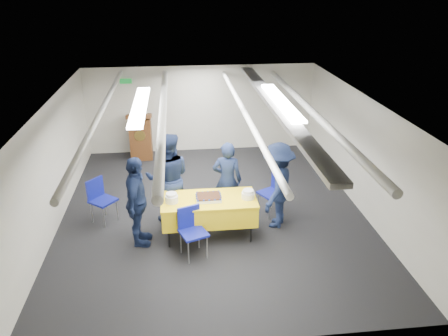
{
  "coord_description": "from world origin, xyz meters",
  "views": [
    {
      "loc": [
        -0.64,
        -7.76,
        4.43
      ],
      "look_at": [
        0.2,
        -0.2,
        1.05
      ],
      "focal_mm": 35.0,
      "sensor_mm": 36.0,
      "label": 1
    }
  ],
  "objects_px": {
    "sailor_c": "(137,202)",
    "sailor_d": "(277,186)",
    "chair_right": "(274,189)",
    "chair_left": "(100,196)",
    "podium": "(141,136)",
    "sailor_b": "(168,178)",
    "serving_table": "(209,209)",
    "sheet_cake": "(209,197)",
    "chair_near": "(191,227)",
    "sailor_a": "(227,180)"
  },
  "relations": [
    {
      "from": "serving_table",
      "to": "chair_right",
      "type": "bearing_deg",
      "value": 28.31
    },
    {
      "from": "chair_left",
      "to": "sailor_d",
      "type": "bearing_deg",
      "value": -9.16
    },
    {
      "from": "podium",
      "to": "sailor_b",
      "type": "xyz_separation_m",
      "value": [
        0.74,
        -3.24,
        0.28
      ]
    },
    {
      "from": "serving_table",
      "to": "sailor_a",
      "type": "bearing_deg",
      "value": 59.32
    },
    {
      "from": "sheet_cake",
      "to": "chair_left",
      "type": "xyz_separation_m",
      "value": [
        -2.04,
        0.82,
        -0.28
      ]
    },
    {
      "from": "sailor_b",
      "to": "sheet_cake",
      "type": "bearing_deg",
      "value": 133.8
    },
    {
      "from": "podium",
      "to": "sailor_a",
      "type": "relative_size",
      "value": 0.8
    },
    {
      "from": "chair_right",
      "to": "chair_left",
      "type": "height_order",
      "value": "same"
    },
    {
      "from": "podium",
      "to": "sailor_b",
      "type": "height_order",
      "value": "sailor_b"
    },
    {
      "from": "chair_right",
      "to": "chair_left",
      "type": "relative_size",
      "value": 1.0
    },
    {
      "from": "serving_table",
      "to": "chair_left",
      "type": "distance_m",
      "value": 2.2
    },
    {
      "from": "sailor_a",
      "to": "serving_table",
      "type": "bearing_deg",
      "value": 70.17
    },
    {
      "from": "sheet_cake",
      "to": "sailor_a",
      "type": "relative_size",
      "value": 0.29
    },
    {
      "from": "chair_near",
      "to": "sailor_b",
      "type": "xyz_separation_m",
      "value": [
        -0.37,
        1.2,
        0.36
      ]
    },
    {
      "from": "chair_near",
      "to": "sailor_b",
      "type": "distance_m",
      "value": 1.31
    },
    {
      "from": "sailor_a",
      "to": "sailor_c",
      "type": "relative_size",
      "value": 0.95
    },
    {
      "from": "chair_right",
      "to": "sailor_a",
      "type": "xyz_separation_m",
      "value": [
        -0.95,
        -0.04,
        0.25
      ]
    },
    {
      "from": "chair_right",
      "to": "sailor_d",
      "type": "xyz_separation_m",
      "value": [
        -0.06,
        -0.47,
        0.3
      ]
    },
    {
      "from": "sheet_cake",
      "to": "sailor_c",
      "type": "relative_size",
      "value": 0.28
    },
    {
      "from": "sheet_cake",
      "to": "chair_left",
      "type": "height_order",
      "value": "chair_left"
    },
    {
      "from": "chair_right",
      "to": "sailor_b",
      "type": "distance_m",
      "value": 2.11
    },
    {
      "from": "sheet_cake",
      "to": "sailor_c",
      "type": "xyz_separation_m",
      "value": [
        -1.25,
        -0.08,
        0.02
      ]
    },
    {
      "from": "chair_near",
      "to": "chair_left",
      "type": "distance_m",
      "value": 2.16
    },
    {
      "from": "serving_table",
      "to": "chair_right",
      "type": "relative_size",
      "value": 1.95
    },
    {
      "from": "chair_near",
      "to": "sheet_cake",
      "type": "bearing_deg",
      "value": 56.09
    },
    {
      "from": "serving_table",
      "to": "sailor_d",
      "type": "relative_size",
      "value": 1.02
    },
    {
      "from": "podium",
      "to": "chair_left",
      "type": "xyz_separation_m",
      "value": [
        -0.6,
        -3.13,
        -0.08
      ]
    },
    {
      "from": "chair_left",
      "to": "sailor_b",
      "type": "height_order",
      "value": "sailor_b"
    },
    {
      "from": "chair_left",
      "to": "sailor_b",
      "type": "distance_m",
      "value": 1.39
    },
    {
      "from": "sailor_c",
      "to": "sailor_d",
      "type": "height_order",
      "value": "sailor_d"
    },
    {
      "from": "sheet_cake",
      "to": "sailor_b",
      "type": "distance_m",
      "value": 1.0
    },
    {
      "from": "serving_table",
      "to": "sheet_cake",
      "type": "height_order",
      "value": "sheet_cake"
    },
    {
      "from": "chair_near",
      "to": "chair_left",
      "type": "bearing_deg",
      "value": 142.4
    },
    {
      "from": "serving_table",
      "to": "sailor_b",
      "type": "distance_m",
      "value": 1.05
    },
    {
      "from": "serving_table",
      "to": "chair_left",
      "type": "relative_size",
      "value": 1.95
    },
    {
      "from": "sheet_cake",
      "to": "chair_near",
      "type": "distance_m",
      "value": 0.66
    },
    {
      "from": "sailor_d",
      "to": "sheet_cake",
      "type": "bearing_deg",
      "value": -50.16
    },
    {
      "from": "chair_right",
      "to": "sailor_b",
      "type": "bearing_deg",
      "value": -178.78
    },
    {
      "from": "chair_near",
      "to": "chair_right",
      "type": "height_order",
      "value": "same"
    },
    {
      "from": "sailor_a",
      "to": "sailor_c",
      "type": "height_order",
      "value": "sailor_c"
    },
    {
      "from": "chair_near",
      "to": "sailor_c",
      "type": "xyz_separation_m",
      "value": [
        -0.91,
        0.42,
        0.3
      ]
    },
    {
      "from": "chair_left",
      "to": "sailor_d",
      "type": "distance_m",
      "value": 3.41
    },
    {
      "from": "chair_near",
      "to": "sailor_c",
      "type": "relative_size",
      "value": 0.52
    },
    {
      "from": "sheet_cake",
      "to": "sailor_a",
      "type": "bearing_deg",
      "value": 59.59
    },
    {
      "from": "sheet_cake",
      "to": "chair_right",
      "type": "height_order",
      "value": "chair_right"
    },
    {
      "from": "sailor_b",
      "to": "sailor_c",
      "type": "distance_m",
      "value": 0.96
    },
    {
      "from": "sailor_c",
      "to": "serving_table",
      "type": "bearing_deg",
      "value": -80.46
    },
    {
      "from": "chair_right",
      "to": "sailor_d",
      "type": "height_order",
      "value": "sailor_d"
    },
    {
      "from": "chair_near",
      "to": "chair_right",
      "type": "distance_m",
      "value": 2.11
    },
    {
      "from": "chair_left",
      "to": "chair_near",
      "type": "bearing_deg",
      "value": -37.6
    }
  ]
}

